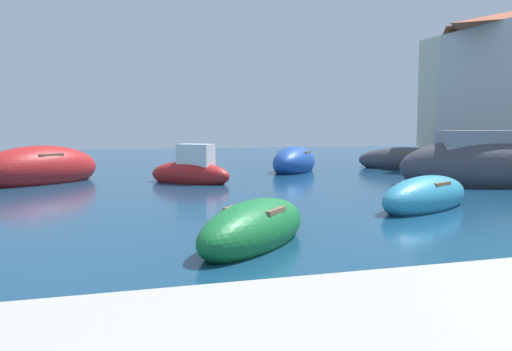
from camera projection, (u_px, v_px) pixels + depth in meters
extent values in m
ellipsoid|color=#B21E1E|center=(190.00, 175.00, 18.93)|extent=(3.11, 2.99, 1.00)
cube|color=white|center=(196.00, 156.00, 18.75)|extent=(1.35, 1.31, 0.82)
ellipsoid|color=#3F3F47|center=(494.00, 168.00, 18.14)|extent=(6.84, 4.26, 2.14)
cube|color=gray|center=(480.00, 140.00, 18.07)|extent=(2.95, 2.14, 0.65)
ellipsoid|color=#3F3F47|center=(407.00, 161.00, 25.14)|extent=(4.44, 4.03, 1.32)
cube|color=brown|center=(407.00, 152.00, 25.10)|extent=(1.45, 1.48, 0.08)
ellipsoid|color=#197233|center=(255.00, 229.00, 9.09)|extent=(3.09, 3.22, 1.00)
cube|color=brown|center=(255.00, 209.00, 9.06)|extent=(1.11, 1.09, 0.08)
ellipsoid|color=teal|center=(426.00, 197.00, 13.05)|extent=(3.76, 2.80, 1.05)
cube|color=brown|center=(426.00, 183.00, 13.02)|extent=(1.09, 1.17, 0.08)
ellipsoid|color=#B21E1E|center=(40.00, 170.00, 18.87)|extent=(4.88, 4.50, 1.73)
cube|color=brown|center=(39.00, 154.00, 18.82)|extent=(1.71, 1.79, 0.08)
ellipsoid|color=#1E479E|center=(294.00, 163.00, 23.58)|extent=(3.61, 4.05, 1.44)
cube|color=brown|center=(294.00, 152.00, 23.54)|extent=(1.49, 1.39, 0.08)
cube|color=beige|center=(510.00, 93.00, 27.39)|extent=(5.30, 8.49, 6.40)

